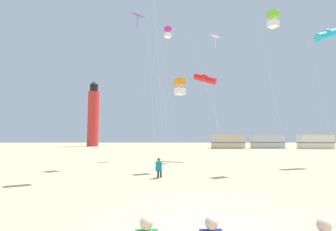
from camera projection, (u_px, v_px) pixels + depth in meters
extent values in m
plane|color=#D3BC8C|center=(206.00, 223.00, 6.80)|extent=(200.00, 200.00, 0.00)
sphere|color=beige|center=(146.00, 223.00, 3.67)|extent=(0.20, 0.20, 0.20)
sphere|color=beige|center=(211.00, 223.00, 3.67)|extent=(0.20, 0.20, 0.20)
sphere|color=beige|center=(324.00, 225.00, 3.57)|extent=(0.20, 0.20, 0.20)
cube|color=#147F84|center=(159.00, 166.00, 14.13)|extent=(0.36, 0.26, 0.52)
sphere|color=brown|center=(159.00, 159.00, 14.16)|extent=(0.20, 0.20, 0.20)
cylinder|color=#2D2D38|center=(161.00, 170.00, 14.28)|extent=(0.17, 0.37, 0.13)
cylinder|color=#2D2D38|center=(161.00, 174.00, 14.42)|extent=(0.11, 0.11, 0.42)
cylinder|color=#2D2D38|center=(158.00, 170.00, 14.29)|extent=(0.17, 0.37, 0.13)
cylinder|color=#2D2D38|center=(158.00, 174.00, 14.43)|extent=(0.11, 0.11, 0.42)
cylinder|color=silver|center=(273.00, 91.00, 16.61)|extent=(1.50, 1.08, 10.71)
cube|color=#72D12D|center=(273.00, 15.00, 17.85)|extent=(0.82, 0.82, 0.44)
cube|color=white|center=(273.00, 24.00, 17.79)|extent=(0.82, 0.82, 0.44)
cylinder|color=silver|center=(209.00, 94.00, 23.73)|extent=(3.33, 2.19, 12.78)
cube|color=white|center=(215.00, 36.00, 25.96)|extent=(1.22, 1.22, 0.40)
cylinder|color=white|center=(215.00, 42.00, 25.90)|extent=(0.04, 0.04, 1.10)
cylinder|color=silver|center=(322.00, 98.00, 20.88)|extent=(0.70, 1.96, 11.18)
cylinder|color=#1EB2D1|center=(327.00, 35.00, 21.73)|extent=(2.59, 1.49, 1.48)
sphere|color=#1EB2D1|center=(327.00, 33.00, 21.74)|extent=(0.76, 0.76, 0.76)
cylinder|color=silver|center=(167.00, 128.00, 16.92)|extent=(0.60, 1.86, 5.86)
cube|color=orange|center=(180.00, 82.00, 17.52)|extent=(0.82, 0.82, 0.44)
cube|color=white|center=(180.00, 91.00, 17.46)|extent=(0.82, 0.82, 0.44)
cylinder|color=silver|center=(158.00, 69.00, 15.15)|extent=(0.89, 2.26, 12.88)
cylinder|color=silver|center=(152.00, 88.00, 20.14)|extent=(0.70, 2.46, 12.55)
cube|color=purple|center=(138.00, 15.00, 21.00)|extent=(1.22, 1.22, 0.40)
cylinder|color=purple|center=(138.00, 23.00, 20.94)|extent=(0.04, 0.04, 1.10)
cylinder|color=silver|center=(169.00, 92.00, 25.91)|extent=(2.42, 0.13, 13.92)
cube|color=#D826A5|center=(168.00, 29.00, 27.74)|extent=(0.82, 0.82, 0.44)
cube|color=white|center=(168.00, 35.00, 27.68)|extent=(0.82, 0.82, 0.44)
cylinder|color=silver|center=(216.00, 118.00, 25.27)|extent=(1.30, 1.98, 8.43)
cylinder|color=red|center=(205.00, 79.00, 26.26)|extent=(2.47, 1.95, 1.48)
sphere|color=red|center=(205.00, 77.00, 26.27)|extent=(0.76, 0.76, 0.76)
cylinder|color=red|center=(93.00, 119.00, 63.79)|extent=(2.80, 2.80, 14.00)
cylinder|color=black|center=(94.00, 88.00, 64.47)|extent=(2.00, 2.00, 1.80)
cone|color=black|center=(94.00, 83.00, 64.60)|extent=(2.20, 2.20, 1.00)
cube|color=#C6B28C|center=(228.00, 142.00, 50.81)|extent=(6.42, 2.37, 2.80)
cube|color=#4C608C|center=(228.00, 142.00, 50.80)|extent=(6.46, 2.41, 0.24)
cube|color=#B7BABF|center=(267.00, 142.00, 51.76)|extent=(6.52, 2.66, 2.80)
cube|color=#4C608C|center=(267.00, 142.00, 51.75)|extent=(6.56, 2.70, 0.24)
cube|color=beige|center=(315.00, 142.00, 49.92)|extent=(6.46, 2.47, 2.80)
cube|color=#4C608C|center=(315.00, 143.00, 49.91)|extent=(6.50, 2.51, 0.24)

